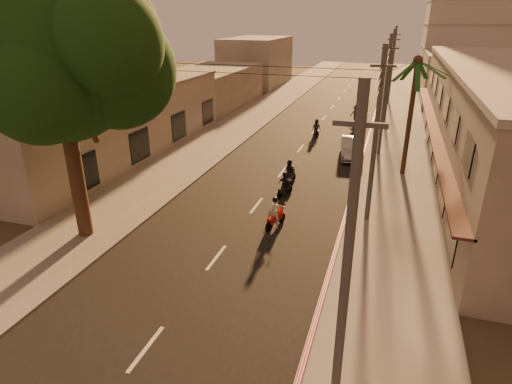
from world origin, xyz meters
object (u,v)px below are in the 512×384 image
Objects in this scene: scooter_mid_a at (290,173)px; scooter_mid_b at (284,185)px; palm_tree at (417,67)px; scooter_far_b at (355,114)px; scooter_far_a at (316,128)px; broadleaf_tree at (66,59)px; parked_car at (352,148)px; scooter_red at (275,214)px.

scooter_mid_a is 2.04m from scooter_mid_b.
scooter_far_b is (-4.68, 14.85, -6.33)m from palm_tree.
broadleaf_tree is at bearing -126.25° from scooter_far_a.
palm_tree is at bearing -45.58° from parked_car.
scooter_far_b reaches higher than scooter_far_a.
palm_tree is at bearing 41.53° from scooter_mid_a.
broadleaf_tree is 21.41m from parked_car.
palm_tree is at bearing -65.71° from scooter_far_a.
palm_tree is 5.20× the size of scooter_mid_b.
scooter_red is at bearing -108.66° from parked_car.
scooter_far_a reaches higher than scooter_mid_b.
scooter_red is at bearing -62.64° from scooter_mid_b.
broadleaf_tree is at bearing -115.60° from scooter_mid_b.
scooter_far_a is 7.27m from scooter_far_b.
scooter_far_b reaches higher than parked_car.
palm_tree reaches higher than scooter_mid_a.
scooter_red is 0.36× the size of parked_car.
parked_car is at bearing 57.11° from broadleaf_tree.
scooter_red is 18.45m from scooter_far_a.
parked_car is at bearing -72.98° from scooter_far_a.
broadleaf_tree is at bearing -130.81° from parked_car.
scooter_far_b is at bearing 104.72° from scooter_red.
palm_tree is 12.77m from scooter_far_a.
scooter_mid_a is 0.36× the size of parked_car.
palm_tree reaches higher than scooter_red.
palm_tree is 4.53× the size of scooter_far_b.
scooter_mid_b is at bearing 115.96° from scooter_red.
scooter_mid_a is at bearing -105.09° from scooter_far_b.
scooter_far_b is (2.31, 18.98, 0.05)m from scooter_mid_a.
scooter_far_a is at bearing -120.75° from scooter_far_b.
broadleaf_tree is 7.41× the size of scooter_far_a.
scooter_far_b is at bearing 49.14° from scooter_far_a.
palm_tree is 7.98m from parked_car.
scooter_far_a is at bearing 112.09° from scooter_red.
scooter_far_a is at bearing 132.55° from palm_tree.
scooter_far_a is (-0.65, 14.29, 0.02)m from scooter_mid_b.
scooter_mid_a is 1.08× the size of scooter_mid_b.
scooter_far_b is at bearing 107.48° from palm_tree.
palm_tree is at bearing -80.68° from scooter_far_b.
scooter_mid_b is 21.12m from scooter_far_b.
scooter_mid_a is (7.63, 9.73, -7.71)m from broadleaf_tree.
broadleaf_tree is 14.57m from scooter_mid_a.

